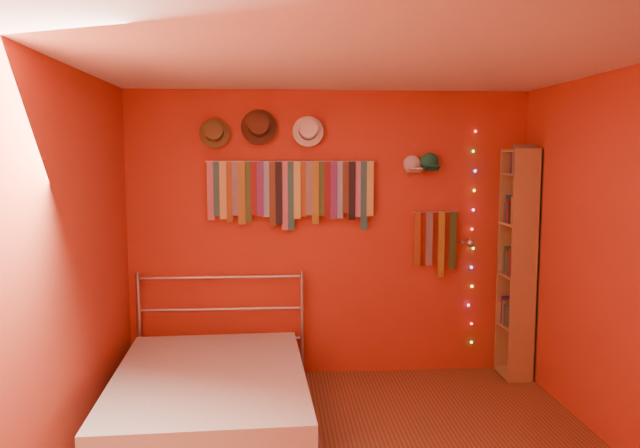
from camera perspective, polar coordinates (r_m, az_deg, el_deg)
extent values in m
cube|color=#AC3A1B|center=(5.48, 0.89, -0.96)|extent=(3.50, 0.02, 2.50)
cube|color=#AC3A1B|center=(4.35, 26.82, -3.55)|extent=(0.02, 3.50, 2.50)
cube|color=#AC3A1B|center=(3.94, -22.95, -4.32)|extent=(0.02, 3.50, 2.50)
cube|color=white|center=(3.74, 3.36, 14.86)|extent=(3.50, 3.50, 0.02)
cylinder|color=#BABABF|center=(5.37, -2.68, 5.73)|extent=(1.45, 0.01, 0.01)
cube|color=#A05065|center=(5.39, -9.97, 2.99)|extent=(0.06, 0.01, 0.50)
cube|color=#17534F|center=(5.38, -9.42, 3.18)|extent=(0.06, 0.01, 0.46)
cube|color=#CDBA52|center=(5.37, -8.86, 3.04)|extent=(0.06, 0.01, 0.49)
cube|color=brown|center=(5.38, -8.29, 2.93)|extent=(0.06, 0.01, 0.51)
cube|color=navy|center=(5.37, -7.74, 3.22)|extent=(0.06, 0.01, 0.46)
cube|color=olive|center=(5.36, -7.17, 2.82)|extent=(0.06, 0.01, 0.54)
cube|color=#1D471C|center=(5.37, -6.61, 2.91)|extent=(0.06, 0.01, 0.52)
cube|color=maroon|center=(5.36, -6.05, 3.26)|extent=(0.06, 0.01, 0.46)
cube|color=#4C1965|center=(5.35, -5.49, 3.21)|extent=(0.06, 0.01, 0.47)
cube|color=#6A93BC|center=(5.37, -4.92, 3.17)|extent=(0.06, 0.01, 0.48)
cube|color=#472E17|center=(5.36, -4.35, 2.73)|extent=(0.06, 0.01, 0.56)
cube|color=black|center=(5.36, -3.79, 2.83)|extent=(0.06, 0.01, 0.54)
cube|color=#B95C74|center=(5.37, -3.22, 2.58)|extent=(0.06, 0.01, 0.59)
cube|color=#17534C|center=(5.36, -2.66, 2.57)|extent=(0.06, 0.01, 0.59)
cube|color=#CDCD52|center=(5.36, -2.10, 3.09)|extent=(0.06, 0.01, 0.49)
cube|color=brown|center=(5.37, -1.54, 3.20)|extent=(0.06, 0.01, 0.47)
cube|color=navy|center=(5.37, -0.97, 3.27)|extent=(0.06, 0.01, 0.46)
cube|color=olive|center=(5.37, -0.41, 2.84)|extent=(0.06, 0.01, 0.54)
cube|color=#305120|center=(5.38, 0.14, 3.23)|extent=(0.06, 0.01, 0.47)
cube|color=#63120E|center=(5.38, 0.71, 3.15)|extent=(0.06, 0.01, 0.49)
cube|color=#511B6D|center=(5.38, 1.28, 3.08)|extent=(0.06, 0.01, 0.50)
cube|color=#7CA6DD|center=(5.39, 1.82, 3.12)|extent=(0.06, 0.01, 0.49)
cube|color=#462917|center=(5.39, 2.39, 3.36)|extent=(0.06, 0.01, 0.45)
cube|color=black|center=(5.40, 2.95, 3.04)|extent=(0.06, 0.01, 0.50)
cube|color=#C26193|center=(5.41, 3.49, 3.18)|extent=(0.06, 0.01, 0.48)
cube|color=#185456|center=(5.42, 4.05, 2.58)|extent=(0.06, 0.01, 0.59)
cube|color=#D1C253|center=(5.42, 4.61, 3.22)|extent=(0.06, 0.01, 0.47)
cylinder|color=#BABABF|center=(5.57, 10.50, 1.09)|extent=(0.40, 0.01, 0.01)
cube|color=brown|center=(5.55, 8.88, -1.38)|extent=(0.06, 0.01, 0.48)
cube|color=navy|center=(5.57, 9.96, -1.35)|extent=(0.06, 0.01, 0.47)
cube|color=olive|center=(5.60, 11.02, -1.87)|extent=(0.06, 0.01, 0.58)
cube|color=#1F461C|center=(5.63, 12.05, -1.48)|extent=(0.06, 0.01, 0.51)
cylinder|color=brown|center=(5.38, -9.62, 8.16)|extent=(0.26, 0.06, 0.25)
cylinder|color=brown|center=(5.34, -9.67, 8.29)|extent=(0.15, 0.13, 0.17)
cylinder|color=#332314|center=(5.36, -9.65, 8.23)|extent=(0.16, 0.05, 0.16)
cylinder|color=#49291A|center=(5.36, -5.61, 8.79)|extent=(0.30, 0.08, 0.30)
cylinder|color=#49291A|center=(5.31, -5.63, 8.95)|extent=(0.18, 0.15, 0.20)
cylinder|color=black|center=(5.34, -5.62, 8.87)|extent=(0.18, 0.06, 0.19)
cylinder|color=white|center=(5.37, -1.10, 8.46)|extent=(0.26, 0.07, 0.26)
cylinder|color=white|center=(5.32, -1.08, 8.60)|extent=(0.16, 0.13, 0.17)
cylinder|color=black|center=(5.35, -1.09, 8.53)|extent=(0.16, 0.05, 0.16)
ellipsoid|color=silver|center=(5.50, 8.43, 5.42)|extent=(0.17, 0.13, 0.17)
cube|color=silver|center=(5.40, 8.65, 4.86)|extent=(0.12, 0.09, 0.05)
ellipsoid|color=#186E4F|center=(5.53, 9.97, 5.62)|extent=(0.17, 0.13, 0.17)
cube|color=#186E4F|center=(5.43, 10.23, 5.05)|extent=(0.12, 0.09, 0.05)
sphere|color=#FF3333|center=(5.66, 14.03, 8.22)|extent=(0.02, 0.02, 0.02)
sphere|color=#33FF4C|center=(5.65, 13.84, 6.48)|extent=(0.02, 0.02, 0.02)
sphere|color=#4C66FF|center=(5.66, 13.99, 4.73)|extent=(0.02, 0.02, 0.02)
sphere|color=yellow|center=(5.67, 13.92, 2.99)|extent=(0.02, 0.02, 0.02)
sphere|color=#FF4CCC|center=(5.68, 13.84, 1.26)|extent=(0.02, 0.02, 0.02)
sphere|color=#FF3333|center=(5.69, 13.72, -0.47)|extent=(0.02, 0.02, 0.02)
sphere|color=#33FF4C|center=(5.72, 13.83, -2.18)|extent=(0.02, 0.02, 0.02)
sphere|color=#4C66FF|center=(5.74, 13.67, -3.88)|extent=(0.02, 0.02, 0.02)
sphere|color=yellow|center=(5.78, 13.71, -5.56)|extent=(0.02, 0.02, 0.02)
sphere|color=#FF4CCC|center=(5.81, 13.43, -7.23)|extent=(0.02, 0.02, 0.02)
sphere|color=#FF3333|center=(5.86, 13.68, -8.85)|extent=(0.02, 0.02, 0.02)
sphere|color=#33FF4C|center=(5.91, 13.68, -10.46)|extent=(0.02, 0.02, 0.02)
cylinder|color=#BABABF|center=(5.70, 12.88, -1.58)|extent=(0.03, 0.03, 0.03)
cylinder|color=#BABABF|center=(5.59, 13.22, -1.45)|extent=(0.01, 0.24, 0.08)
sphere|color=white|center=(5.48, 13.60, -1.72)|extent=(0.07, 0.07, 0.07)
cube|color=#9F7B48|center=(5.54, 18.23, -3.82)|extent=(0.24, 0.02, 2.00)
cube|color=#9F7B48|center=(5.83, 17.04, -3.28)|extent=(0.24, 0.02, 2.00)
cube|color=#9F7B48|center=(5.73, 18.69, -3.51)|extent=(0.02, 0.34, 2.00)
cube|color=#9F7B48|center=(5.93, 17.29, -12.92)|extent=(0.24, 0.32, 0.02)
cube|color=#9F7B48|center=(5.80, 17.44, -8.90)|extent=(0.24, 0.32, 0.02)
cube|color=#9F7B48|center=(5.70, 17.58, -4.53)|extent=(0.24, 0.32, 0.02)
cube|color=#9F7B48|center=(5.64, 17.74, -0.03)|extent=(0.24, 0.32, 0.02)
cube|color=#9F7B48|center=(5.61, 17.88, 4.34)|extent=(0.24, 0.32, 0.02)
cube|color=#9F7B48|center=(5.61, 17.95, 6.38)|extent=(0.24, 0.32, 0.02)
cylinder|color=#BABABF|center=(5.64, -16.19, -9.04)|extent=(0.04, 0.04, 0.95)
cylinder|color=#BABABF|center=(5.52, -1.65, -9.12)|extent=(0.04, 0.04, 0.95)
cylinder|color=#BABABF|center=(5.57, -8.98, -10.39)|extent=(1.40, 0.02, 0.02)
cylinder|color=#BABABF|center=(5.50, -9.02, -7.70)|extent=(1.40, 0.02, 0.02)
cylinder|color=#BABABF|center=(5.44, -9.08, -4.83)|extent=(1.40, 0.02, 0.02)
cube|color=beige|center=(4.67, -10.00, -15.43)|extent=(1.41, 1.95, 0.38)
cylinder|color=#BABABF|center=(4.80, -18.64, -15.32)|extent=(0.11, 1.90, 0.03)
cylinder|color=#BABABF|center=(4.66, -1.08, -15.65)|extent=(0.11, 1.90, 0.03)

